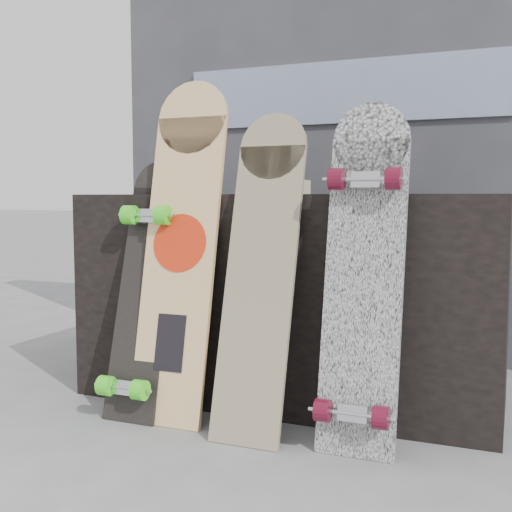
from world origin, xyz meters
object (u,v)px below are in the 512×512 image
at_px(longboard_cascadia, 363,270).
at_px(skateboard_dark, 144,284).
at_px(longboard_celtic, 262,262).
at_px(longboard_geisha, 181,238).
at_px(vendor_table, 290,297).

xyz_separation_m(longboard_cascadia, skateboard_dark, (-0.81, 0.03, -0.09)).
height_order(longboard_cascadia, skateboard_dark, longboard_cascadia).
distance_m(longboard_cascadia, skateboard_dark, 0.81).
distance_m(longboard_celtic, longboard_cascadia, 0.35).
xyz_separation_m(longboard_celtic, skateboard_dark, (-0.46, 0.01, -0.10)).
bearing_deg(longboard_geisha, vendor_table, 49.82).
distance_m(longboard_celtic, skateboard_dark, 0.47).
height_order(longboard_celtic, skateboard_dark, longboard_celtic).
distance_m(longboard_geisha, longboard_celtic, 0.33).
relative_size(vendor_table, longboard_cascadia, 1.46).
relative_size(longboard_celtic, skateboard_dark, 1.17).
bearing_deg(longboard_cascadia, longboard_geisha, 174.82).
bearing_deg(vendor_table, skateboard_dark, -138.30).
bearing_deg(longboard_cascadia, skateboard_dark, 178.20).
relative_size(vendor_table, skateboard_dark, 1.73).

